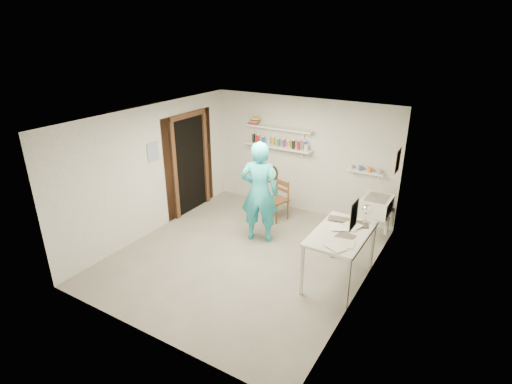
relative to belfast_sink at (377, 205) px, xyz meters
The scene contains 27 objects.
floor 2.54m from the belfast_sink, 135.83° to the right, with size 4.00×4.50×0.02m, color slate.
ceiling 2.98m from the belfast_sink, 135.83° to the right, with size 4.00×4.50×0.02m, color silver.
wall_back 1.90m from the belfast_sink, 162.26° to the left, with size 4.00×0.02×2.40m, color silver.
wall_front 4.36m from the belfast_sink, 113.84° to the right, with size 4.00×0.02×2.40m, color silver.
wall_left 4.16m from the belfast_sink, 155.67° to the right, with size 0.02×4.50×2.40m, color silver.
wall_right 1.79m from the belfast_sink, 81.30° to the right, with size 0.02×4.50×2.40m, color silver.
doorway_recess 3.81m from the belfast_sink, behind, with size 0.02×0.90×2.00m, color black.
corridor_box 4.51m from the belfast_sink, behind, with size 1.40×1.50×2.10m, color brown.
door_lintel 4.01m from the belfast_sink, behind, with size 0.06×1.05×0.10m, color brown.
door_jamb_near 3.91m from the belfast_sink, 162.82° to the right, with size 0.06×0.10×2.00m, color brown.
door_jamb_far 3.74m from the belfast_sink, behind, with size 0.06×0.10×2.00m, color brown.
shelf_lower 2.38m from the belfast_sink, 169.18° to the left, with size 1.50×0.22×0.03m, color white.
shelf_upper 2.52m from the belfast_sink, 169.18° to the left, with size 1.50×0.22×0.03m, color white.
ledge_shelf 0.75m from the belfast_sink, 130.40° to the left, with size 0.70×0.14×0.03m, color white.
poster_left 4.17m from the belfast_sink, 156.18° to the right, with size 0.01×0.28×0.36m, color #334C7F.
poster_right_a 0.89m from the belfast_sink, 22.79° to the left, with size 0.01×0.34×0.42m, color #995933.
poster_right_b 2.40m from the belfast_sink, 83.96° to the right, with size 0.01×0.30×0.38m, color #3F724C.
belfast_sink is the anchor object (origin of this frame).
man 2.12m from the belfast_sink, 150.02° to the right, with size 0.68×0.45×1.88m, color #26AEC1.
wall_clock 2.03m from the belfast_sink, 154.29° to the right, with size 0.34×0.34×0.04m, color #F7F5A8.
wooden_chair 1.98m from the belfast_sink, behind, with size 0.39×0.37×0.84m, color brown.
work_table 1.60m from the belfast_sink, 93.99° to the right, with size 0.76×1.27×0.85m, color silver.
desk_lamp 1.13m from the belfast_sink, 84.63° to the right, with size 0.16×0.16×0.16m, color silver.
spray_cans 2.41m from the belfast_sink, 169.18° to the left, with size 1.34×0.06×0.17m.
book_stack 3.06m from the belfast_sink, behind, with size 0.26×0.14×0.14m.
ledge_pots 0.78m from the belfast_sink, 130.40° to the left, with size 0.48×0.07×0.09m.
papers 1.59m from the belfast_sink, 93.99° to the right, with size 0.30×0.22×0.03m.
Camera 1 is at (3.23, -5.02, 3.66)m, focal length 28.00 mm.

